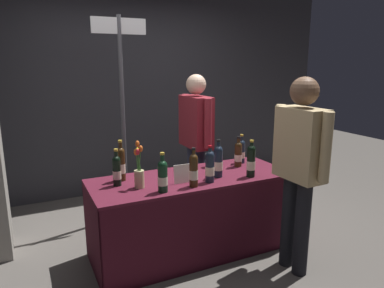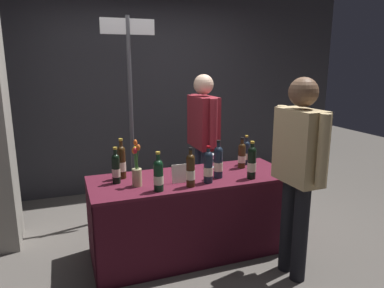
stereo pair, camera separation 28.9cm
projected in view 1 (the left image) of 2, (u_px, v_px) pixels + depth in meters
name	position (u px, v px, depth m)	size (l,w,h in m)	color
ground_plane	(192.00, 250.00, 3.34)	(12.00, 12.00, 0.00)	#514C47
back_partition	(129.00, 83.00, 4.70)	(6.06, 0.12, 2.90)	#2D2D33
tasting_table	(192.00, 200.00, 3.23)	(1.81, 0.69, 0.72)	#4C1423
featured_wine_bottle	(238.00, 154.00, 3.46)	(0.07, 0.07, 0.30)	#38230F
display_bottle_0	(117.00, 170.00, 2.92)	(0.07, 0.07, 0.31)	black
display_bottle_1	(241.00, 151.00, 3.59)	(0.07, 0.07, 0.29)	#192333
display_bottle_2	(210.00, 166.00, 3.00)	(0.08, 0.08, 0.32)	#192333
display_bottle_3	(218.00, 161.00, 3.14)	(0.08, 0.08, 0.34)	#192333
display_bottle_4	(251.00, 161.00, 3.15)	(0.08, 0.08, 0.34)	black
display_bottle_5	(121.00, 163.00, 3.04)	(0.07, 0.07, 0.36)	#38230F
display_bottle_6	(194.00, 170.00, 2.89)	(0.07, 0.07, 0.33)	#38230F
display_bottle_7	(163.00, 176.00, 2.78)	(0.08, 0.08, 0.32)	black
wine_glass_near_vendor	(210.00, 157.00, 3.46)	(0.08, 0.08, 0.13)	silver
flower_vase	(139.00, 172.00, 2.87)	(0.08, 0.08, 0.39)	tan
brochure_stand	(182.00, 174.00, 3.00)	(0.15, 0.01, 0.16)	silver
vendor_presenter	(196.00, 132.00, 3.95)	(0.22, 0.64, 1.60)	#2D3347
taster_foreground_right	(300.00, 159.00, 2.83)	(0.22, 0.58, 1.62)	black
booth_signpost	(122.00, 98.00, 3.79)	(0.57, 0.04, 2.19)	#47474C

